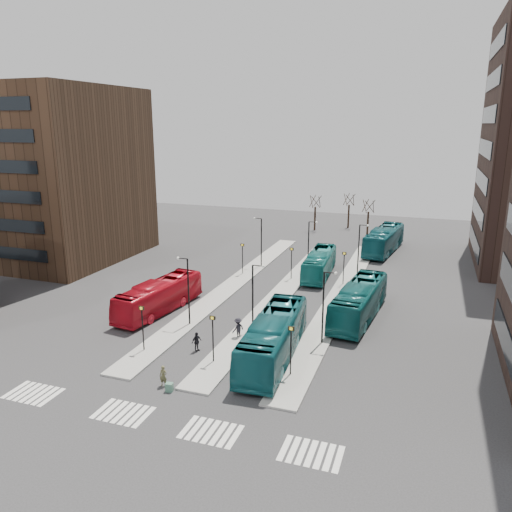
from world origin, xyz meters
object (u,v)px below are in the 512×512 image
(teal_bus_c, at_px, (359,301))
(commuter_a, at_px, (141,316))
(suitcase, at_px, (169,387))
(teal_bus_b, at_px, (319,264))
(traveller, at_px, (163,376))
(commuter_c, at_px, (238,328))
(teal_bus_d, at_px, (384,240))
(teal_bus_a, at_px, (274,337))
(commuter_b, at_px, (197,342))
(red_bus, at_px, (159,296))

(teal_bus_c, distance_m, commuter_a, 19.83)
(suitcase, relative_size, teal_bus_b, 0.06)
(traveller, distance_m, commuter_c, 9.32)
(teal_bus_b, xyz_separation_m, teal_bus_d, (6.09, 14.03, 0.27))
(teal_bus_a, distance_m, commuter_b, 6.23)
(red_bus, height_order, teal_bus_c, teal_bus_c)
(commuter_b, bearing_deg, red_bus, 70.94)
(teal_bus_c, distance_m, commuter_b, 15.80)
(red_bus, relative_size, teal_bus_a, 0.89)
(red_bus, bearing_deg, teal_bus_d, 66.88)
(suitcase, bearing_deg, teal_bus_c, 51.27)
(teal_bus_c, relative_size, commuter_c, 6.78)
(traveller, height_order, commuter_c, commuter_c)
(teal_bus_d, bearing_deg, teal_bus_b, -105.45)
(red_bus, bearing_deg, commuter_b, -35.50)
(suitcase, height_order, teal_bus_a, teal_bus_a)
(teal_bus_b, height_order, teal_bus_c, teal_bus_c)
(teal_bus_a, xyz_separation_m, teal_bus_c, (5.00, 10.40, -0.06))
(traveller, bearing_deg, commuter_b, 89.07)
(teal_bus_a, bearing_deg, commuter_c, 142.65)
(commuter_c, bearing_deg, commuter_a, -60.08)
(suitcase, bearing_deg, commuter_c, 74.26)
(commuter_a, bearing_deg, teal_bus_d, -101.83)
(red_bus, relative_size, teal_bus_b, 1.03)
(suitcase, xyz_separation_m, commuter_c, (1.23, 9.61, 0.59))
(red_bus, height_order, commuter_a, red_bus)
(red_bus, height_order, teal_bus_d, teal_bus_d)
(teal_bus_c, relative_size, teal_bus_d, 0.95)
(suitcase, height_order, teal_bus_b, teal_bus_b)
(red_bus, distance_m, teal_bus_c, 18.80)
(red_bus, relative_size, traveller, 7.40)
(red_bus, bearing_deg, traveller, -51.71)
(suitcase, distance_m, teal_bus_a, 8.81)
(teal_bus_d, bearing_deg, red_bus, -112.52)
(red_bus, xyz_separation_m, teal_bus_b, (11.93, 16.51, -0.05))
(commuter_a, bearing_deg, traveller, 145.21)
(commuter_a, distance_m, commuter_b, 7.58)
(teal_bus_a, distance_m, teal_bus_c, 11.54)
(teal_bus_c, bearing_deg, teal_bus_b, 123.39)
(traveller, bearing_deg, suitcase, -38.32)
(teal_bus_a, relative_size, teal_bus_d, 0.99)
(red_bus, relative_size, teal_bus_d, 0.88)
(teal_bus_d, relative_size, commuter_b, 7.94)
(teal_bus_a, relative_size, commuter_c, 7.02)
(teal_bus_c, distance_m, traveller, 20.11)
(teal_bus_b, distance_m, teal_bus_c, 13.50)
(red_bus, xyz_separation_m, traveller, (7.36, -12.31, -0.79))
(red_bus, bearing_deg, teal_bus_a, -16.31)
(teal_bus_a, bearing_deg, teal_bus_b, 89.65)
(red_bus, distance_m, teal_bus_b, 20.37)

